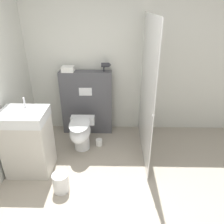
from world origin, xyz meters
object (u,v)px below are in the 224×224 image
at_px(sink_vanity, 28,142).
at_px(waste_bin, 61,183).
at_px(hair_drier, 106,65).
at_px(toilet, 81,132).

relative_size(sink_vanity, waste_bin, 4.14).
xyz_separation_m(hair_drier, waste_bin, (-0.52, -1.51, -1.14)).
relative_size(toilet, hair_drier, 3.97).
distance_m(sink_vanity, hair_drier, 1.71).
xyz_separation_m(toilet, sink_vanity, (-0.65, -0.49, 0.14)).
distance_m(hair_drier, waste_bin, 1.96).
distance_m(toilet, hair_drier, 1.18).
xyz_separation_m(sink_vanity, hair_drier, (1.04, 1.11, 0.79)).
bearing_deg(sink_vanity, waste_bin, -38.03).
bearing_deg(sink_vanity, hair_drier, 46.92).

